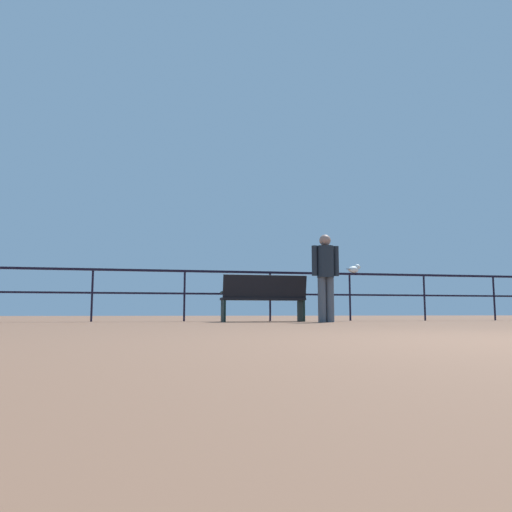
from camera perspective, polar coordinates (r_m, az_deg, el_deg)
pier_railing at (r=11.04m, az=1.64°, el=-3.32°), size 22.86×0.05×1.11m
bench_near_left at (r=10.11m, az=0.91°, el=-4.64°), size 1.72×0.65×0.94m
person_by_bench at (r=9.68m, az=8.05°, el=-1.80°), size 0.55×0.33×1.71m
seagull_on_rail at (r=11.72m, az=11.29°, el=-1.48°), size 0.43×0.25×0.21m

